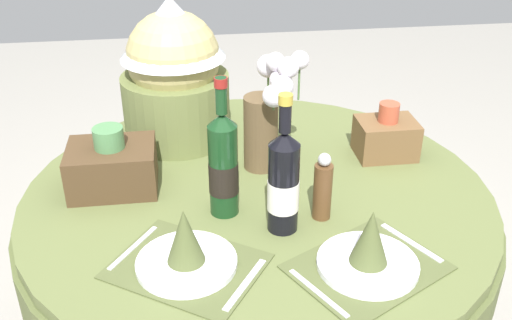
{
  "coord_description": "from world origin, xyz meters",
  "views": [
    {
      "loc": [
        -0.2,
        -1.43,
        1.66
      ],
      "look_at": [
        0.0,
        0.03,
        0.84
      ],
      "focal_mm": 41.44,
      "sensor_mm": 36.0,
      "label": 1
    }
  ],
  "objects": [
    {
      "name": "pepper_mill",
      "position": [
        0.15,
        -0.16,
        0.85
      ],
      "size": [
        0.05,
        0.05,
        0.19
      ],
      "color": "brown",
      "rests_on": "dining_table"
    },
    {
      "name": "dining_table",
      "position": [
        0.0,
        0.0,
        0.62
      ],
      "size": [
        1.37,
        1.37,
        0.76
      ],
      "color": "#5B6638",
      "rests_on": "ground"
    },
    {
      "name": "flower_vase",
      "position": [
        0.05,
        0.12,
        0.95
      ],
      "size": [
        0.18,
        0.18,
        0.38
      ],
      "color": "brown",
      "rests_on": "dining_table"
    },
    {
      "name": "place_setting_left",
      "position": [
        -0.21,
        -0.32,
        0.8
      ],
      "size": [
        0.43,
        0.4,
        0.16
      ],
      "color": "#4E562F",
      "rests_on": "dining_table"
    },
    {
      "name": "woven_basket_side_right",
      "position": [
        0.43,
        0.16,
        0.82
      ],
      "size": [
        0.18,
        0.14,
        0.18
      ],
      "color": "brown",
      "rests_on": "dining_table"
    },
    {
      "name": "place_setting_right",
      "position": [
        0.21,
        -0.38,
        0.8
      ],
      "size": [
        0.42,
        0.39,
        0.16
      ],
      "color": "#4E562F",
      "rests_on": "dining_table"
    },
    {
      "name": "gift_tub_back_left",
      "position": [
        -0.22,
        0.38,
        1.0
      ],
      "size": [
        0.35,
        0.35,
        0.47
      ],
      "color": "olive",
      "rests_on": "dining_table"
    },
    {
      "name": "woven_basket_side_left",
      "position": [
        -0.41,
        0.07,
        0.83
      ],
      "size": [
        0.25,
        0.19,
        0.19
      ],
      "color": "#47331E",
      "rests_on": "dining_table"
    },
    {
      "name": "wine_bottle_left",
      "position": [
        0.04,
        -0.19,
        0.9
      ],
      "size": [
        0.08,
        0.08,
        0.37
      ],
      "color": "black",
      "rests_on": "dining_table"
    },
    {
      "name": "wine_bottle_centre",
      "position": [
        -0.1,
        -0.1,
        0.9
      ],
      "size": [
        0.08,
        0.08,
        0.39
      ],
      "color": "#143819",
      "rests_on": "dining_table"
    }
  ]
}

